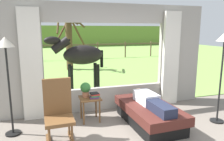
{
  "coord_description": "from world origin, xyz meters",
  "views": [
    {
      "loc": [
        -1.39,
        -2.66,
        1.94
      ],
      "look_at": [
        0.0,
        1.8,
        1.05
      ],
      "focal_mm": 34.28,
      "sensor_mm": 36.0,
      "label": 1
    }
  ],
  "objects": [
    {
      "name": "floor_lamp_right",
      "position": [
        2.05,
        0.79,
        1.53
      ],
      "size": [
        0.32,
        0.32,
        1.9
      ],
      "color": "black",
      "rests_on": "ground_plane"
    },
    {
      "name": "reclining_person",
      "position": [
        0.59,
        1.07,
        0.52
      ],
      "size": [
        0.36,
        1.43,
        0.22
      ],
      "rotation": [
        0.0,
        0.0,
        0.03
      ],
      "color": "silver",
      "rests_on": "recliner_sofa"
    },
    {
      "name": "pasture_tree",
      "position": [
        -0.29,
        7.86,
        1.36
      ],
      "size": [
        1.59,
        1.58,
        2.82
      ],
      "color": "#4C3823",
      "rests_on": "outdoor_pasture_lawn"
    },
    {
      "name": "potted_plant",
      "position": [
        -0.62,
        1.71,
        0.7
      ],
      "size": [
        0.22,
        0.22,
        0.32
      ],
      "color": "#9E6042",
      "rests_on": "side_table"
    },
    {
      "name": "side_table",
      "position": [
        -0.54,
        1.65,
        0.43
      ],
      "size": [
        0.44,
        0.44,
        0.52
      ],
      "color": "brown",
      "rests_on": "ground_plane"
    },
    {
      "name": "pasture_fence_line",
      "position": [
        0.0,
        11.48,
        0.74
      ],
      "size": [
        16.1,
        0.1,
        1.1
      ],
      "color": "brown",
      "rests_on": "outdoor_pasture_lawn"
    },
    {
      "name": "distant_hill_ridge",
      "position": [
        0.0,
        23.0,
        1.2
      ],
      "size": [
        36.0,
        2.0,
        2.4
      ],
      "primitive_type": "cube",
      "color": "olive",
      "rests_on": "ground_plane"
    },
    {
      "name": "rocking_chair",
      "position": [
        -1.24,
        0.94,
        0.55
      ],
      "size": [
        0.49,
        0.69,
        1.12
      ],
      "rotation": [
        0.0,
        0.0,
        0.03
      ],
      "color": "brown",
      "rests_on": "ground_plane"
    },
    {
      "name": "horse",
      "position": [
        -0.35,
        3.96,
        1.16
      ],
      "size": [
        1.81,
        0.61,
        1.73
      ],
      "rotation": [
        0.0,
        0.0,
        1.62
      ],
      "color": "black",
      "rests_on": "outdoor_pasture_lawn"
    },
    {
      "name": "book_stack",
      "position": [
        -0.45,
        1.59,
        0.58
      ],
      "size": [
        0.21,
        0.16,
        0.12
      ],
      "color": "#59336B",
      "rests_on": "side_table"
    },
    {
      "name": "back_wall_with_window",
      "position": [
        0.0,
        2.26,
        1.25
      ],
      "size": [
        5.2,
        0.12,
        2.55
      ],
      "color": "#9E998E",
      "rests_on": "ground_plane"
    },
    {
      "name": "recliner_sofa",
      "position": [
        0.59,
        1.12,
        0.22
      ],
      "size": [
        0.96,
        1.73,
        0.42
      ],
      "rotation": [
        0.0,
        0.0,
        0.03
      ],
      "color": "black",
      "rests_on": "ground_plane"
    },
    {
      "name": "floor_lamp_left",
      "position": [
        -2.06,
        1.48,
        1.47
      ],
      "size": [
        0.32,
        0.32,
        1.82
      ],
      "color": "black",
      "rests_on": "ground_plane"
    },
    {
      "name": "curtain_panel_left",
      "position": [
        -1.69,
        2.12,
        1.2
      ],
      "size": [
        0.44,
        0.1,
        2.4
      ],
      "primitive_type": "cube",
      "color": "silver",
      "rests_on": "ground_plane"
    },
    {
      "name": "curtain_panel_right",
      "position": [
        1.69,
        2.12,
        1.2
      ],
      "size": [
        0.44,
        0.1,
        2.4
      ],
      "primitive_type": "cube",
      "color": "silver",
      "rests_on": "ground_plane"
    },
    {
      "name": "outdoor_pasture_lawn",
      "position": [
        0.0,
        13.16,
        0.01
      ],
      "size": [
        36.0,
        21.68,
        0.02
      ],
      "primitive_type": "cube",
      "color": "#759E47",
      "rests_on": "ground_plane"
    }
  ]
}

